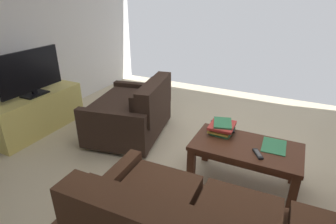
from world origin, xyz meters
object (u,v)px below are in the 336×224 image
object	(u,v)px
tv_stand	(39,113)
loose_magazine	(274,146)
book_stack	(222,127)
flat_tv	(30,72)
coffee_table	(245,152)
tv_remote	(258,154)
loveseat_near	(133,112)

from	to	relation	value
tv_stand	loose_magazine	size ratio (longest dim) A/B	4.40
book_stack	loose_magazine	bearing A→B (deg)	173.10
flat_tv	loose_magazine	xyz separation A→B (m)	(-2.98, -0.19, -0.39)
book_stack	coffee_table	bearing A→B (deg)	150.84
tv_remote	loose_magazine	world-z (taller)	tv_remote
coffee_table	book_stack	bearing A→B (deg)	-29.16
tv_stand	book_stack	distance (m)	2.48
coffee_table	loose_magazine	bearing A→B (deg)	-158.09
loveseat_near	tv_remote	world-z (taller)	loveseat_near
loveseat_near	tv_remote	distance (m)	1.73
tv_remote	loose_magazine	bearing A→B (deg)	-117.92
loose_magazine	coffee_table	bearing A→B (deg)	19.82
tv_stand	tv_remote	world-z (taller)	tv_stand
loveseat_near	book_stack	bearing A→B (deg)	170.22
loose_magazine	book_stack	bearing A→B (deg)	-8.99
loveseat_near	tv_remote	xyz separation A→B (m)	(-1.65, 0.49, 0.12)
loveseat_near	loose_magazine	world-z (taller)	loveseat_near
loveseat_near	tv_remote	size ratio (longest dim) A/B	7.87
tv_remote	tv_stand	bearing A→B (deg)	-0.60
loose_magazine	tv_stand	bearing A→B (deg)	1.45
flat_tv	book_stack	distance (m)	2.49
coffee_table	tv_stand	world-z (taller)	tv_stand
loveseat_near	tv_stand	distance (m)	1.31
loveseat_near	book_stack	world-z (taller)	loveseat_near
flat_tv	loose_magazine	distance (m)	3.01
loveseat_near	tv_stand	bearing A→B (deg)	20.78
coffee_table	tv_stand	bearing A→B (deg)	1.86
loveseat_near	coffee_table	size ratio (longest dim) A/B	1.25
flat_tv	tv_stand	bearing A→B (deg)	-71.01
loveseat_near	coffee_table	xyz separation A→B (m)	(-1.53, 0.37, 0.04)
coffee_table	flat_tv	bearing A→B (deg)	1.89
flat_tv	tv_remote	world-z (taller)	flat_tv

